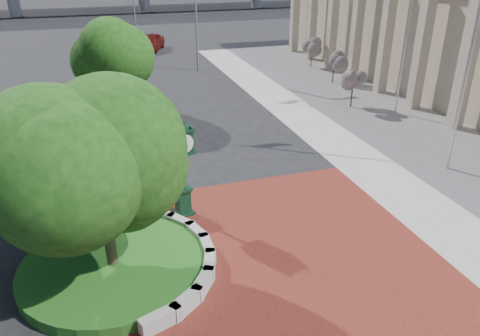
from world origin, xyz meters
name	(u,v)px	position (x,y,z in m)	size (l,w,h in m)	color
ground	(255,246)	(0.00, 0.00, 0.00)	(200.00, 200.00, 0.00)	black
plaza	(265,261)	(0.00, -1.00, 0.02)	(12.00, 12.00, 0.04)	maroon
sidewalk	(438,116)	(16.00, 10.00, 0.02)	(20.00, 50.00, 0.04)	#9E9B93
planter_wall	(181,253)	(-2.71, 0.00, 0.27)	(2.96, 6.77, 0.54)	#9E9B93
grass_bed	(114,267)	(-5.00, 0.00, 0.20)	(6.10, 6.10, 0.40)	#254E16
tree_planter	(100,172)	(-5.00, 0.00, 3.72)	(5.20, 5.20, 6.33)	#38281C
tree_street	(104,61)	(-4.00, 18.00, 3.24)	(4.40, 4.40, 5.45)	#38281C
post_clock	(181,161)	(-2.03, 3.00, 2.38)	(1.07, 1.07, 4.32)	black
parked_car	(151,42)	(1.49, 37.04, 0.84)	(1.98, 4.92, 1.68)	#53100B
flagpole_a	(473,46)	(11.14, 3.29, 5.95)	(1.82, 0.21, 11.60)	silver
flagpole_b	(406,41)	(13.71, 11.34, 4.67)	(1.39, 0.48, 9.12)	silver
street_lamp_near	(198,3)	(4.34, 26.75, 5.63)	(2.15, 0.45, 9.60)	slate
shrub_near	(353,84)	(11.62, 13.43, 1.59)	(1.20, 1.20, 2.20)	#38281C
shrub_mid	(334,63)	(13.40, 19.40, 1.59)	(1.20, 1.20, 2.20)	#38281C
shrub_far	(312,49)	(14.14, 24.92, 1.59)	(1.20, 1.20, 2.20)	#38281C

